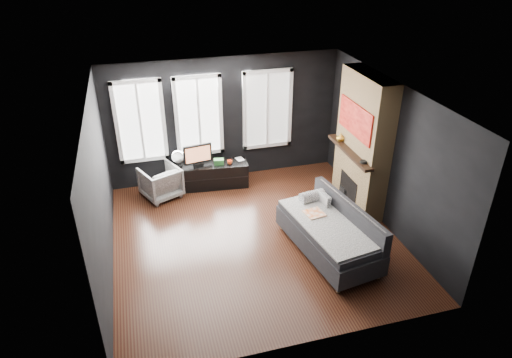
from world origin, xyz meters
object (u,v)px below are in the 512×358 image
object	(u,v)px
mug	(230,162)
mantel_vase	(341,137)
monitor	(198,154)
sofa	(328,230)
armchair	(160,181)
media_console	(211,175)
book	(237,156)

from	to	relation	value
mug	mantel_vase	size ratio (longest dim) A/B	0.64
mantel_vase	monitor	bearing A→B (deg)	159.14
mug	mantel_vase	distance (m)	2.38
mantel_vase	sofa	bearing A→B (deg)	-118.27
mug	armchair	bearing A→B (deg)	-178.64
media_console	book	xyz separation A→B (m)	(0.58, 0.03, 0.37)
media_console	mug	distance (m)	0.52
media_console	monitor	distance (m)	0.61
armchair	monitor	size ratio (longest dim) A/B	1.18
sofa	media_console	size ratio (longest dim) A/B	1.33
book	mug	bearing A→B (deg)	-142.13
sofa	monitor	size ratio (longest dim) A/B	3.36
media_console	sofa	bearing A→B (deg)	-56.23
monitor	book	distance (m)	0.86
mug	mantel_vase	world-z (taller)	mantel_vase
media_console	mug	xyz separation A→B (m)	(0.39, -0.11, 0.32)
sofa	armchair	distance (m)	3.73
monitor	book	size ratio (longest dim) A/B	3.03
monitor	media_console	bearing A→B (deg)	-6.34
sofa	book	world-z (taller)	sofa
monitor	mug	bearing A→B (deg)	-17.61
sofa	mug	size ratio (longest dim) A/B	19.03
armchair	media_console	distance (m)	1.11
sofa	armchair	size ratio (longest dim) A/B	2.84
book	armchair	bearing A→B (deg)	-173.87
media_console	monitor	xyz separation A→B (m)	(-0.27, -0.01, 0.55)
sofa	mug	bearing A→B (deg)	103.28
monitor	mug	size ratio (longest dim) A/B	5.67
sofa	monitor	bearing A→B (deg)	113.14
mug	book	size ratio (longest dim) A/B	0.54
media_console	book	world-z (taller)	book
armchair	mug	size ratio (longest dim) A/B	6.71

